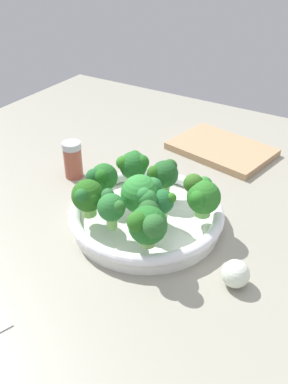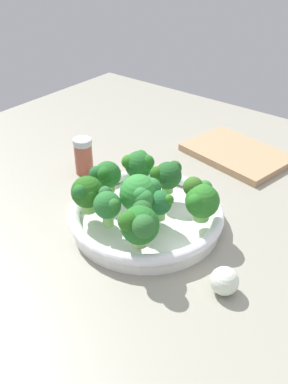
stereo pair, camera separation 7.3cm
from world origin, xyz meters
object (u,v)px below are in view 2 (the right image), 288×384
broccoli_floret_0 (87,193)px  broccoli_floret_4 (158,202)px  bowl (144,214)px  broccoli_floret_7 (140,224)px  broccoli_floret_3 (106,175)px  broccoli_floret_6 (201,199)px  broccoli_floret_1 (108,205)px  cutting_board (236,154)px  broccoli_floret_5 (139,164)px  broccoli_floret_2 (166,174)px  broccoli_floret_8 (139,193)px  pepper_shaker (83,156)px  garlic_bulb (224,281)px

broccoli_floret_0 → broccoli_floret_4: (-10.54, -6.05, -0.65)cm
bowl → broccoli_floret_7: size_ratio=3.83×
broccoli_floret_3 → broccoli_floret_6: 18.46cm
broccoli_floret_1 → cutting_board: (-2.35, -41.19, -7.05)cm
broccoli_floret_5 → broccoli_floret_6: (-15.79, 3.16, 0.35)cm
broccoli_floret_2 → cutting_board: broccoli_floret_2 is taller
broccoli_floret_7 → broccoli_floret_8: 8.73cm
pepper_shaker → broccoli_floret_1: bearing=144.9°
broccoli_floret_5 → broccoli_floret_2: bearing=-178.5°
broccoli_floret_0 → broccoli_floret_1: (-5.32, 0.66, 0.23)cm
bowl → broccoli_floret_8: size_ratio=3.66×
broccoli_floret_0 → broccoli_floret_7: size_ratio=0.92×
broccoli_floret_1 → broccoli_floret_2: 14.54cm
broccoli_floret_7 → garlic_bulb: broccoli_floret_7 is taller
broccoli_floret_8 → garlic_bulb: (-19.22, 3.89, -5.59)cm
bowl → broccoli_floret_0: broccoli_floret_0 is taller
broccoli_floret_2 → broccoli_floret_6: broccoli_floret_6 is taller
broccoli_floret_0 → broccoli_floret_1: broccoli_floret_0 is taller
broccoli_floret_4 → broccoli_floret_8: broccoli_floret_8 is taller
broccoli_floret_7 → broccoli_floret_8: bearing=-50.9°
broccoli_floret_8 → broccoli_floret_2: bearing=-86.1°
broccoli_floret_8 → cutting_board: bearing=-90.8°
bowl → garlic_bulb: bearing=163.4°
cutting_board → pepper_shaker: pepper_shaker is taller
broccoli_floret_2 → broccoli_floret_5: (6.28, 0.17, 0.01)cm
bowl → broccoli_floret_6: size_ratio=3.99×
broccoli_floret_3 → broccoli_floret_7: size_ratio=0.82×
garlic_bulb → broccoli_floret_6: bearing=-41.5°
broccoli_floret_4 → broccoli_floret_8: (3.33, 0.79, 0.79)cm
broccoli_floret_2 → broccoli_floret_5: 6.28cm
bowl → broccoli_floret_4: bearing=162.7°
broccoli_floret_2 → broccoli_floret_5: bearing=1.5°
pepper_shaker → garlic_bulb: bearing=163.5°
broccoli_floret_3 → broccoli_floret_7: broccoli_floret_7 is taller
broccoli_floret_0 → broccoli_floret_2: 15.32cm
broccoli_floret_4 → broccoli_floret_5: size_ratio=0.88×
broccoli_floret_5 → broccoli_floret_7: bearing=129.2°
broccoli_floret_3 → broccoli_floret_8: (-9.16, 1.52, 0.52)cm
broccoli_floret_0 → broccoli_floret_5: size_ratio=1.10×
garlic_bulb → pepper_shaker: 43.15cm
bowl → broccoli_floret_1: broccoli_floret_1 is taller
broccoli_floret_0 → broccoli_floret_6: broccoli_floret_6 is taller
broccoli_floret_0 → broccoli_floret_4: broccoli_floret_0 is taller
broccoli_floret_2 → broccoli_floret_6: (-9.51, 3.33, 0.36)cm
bowl → broccoli_floret_3: broccoli_floret_3 is taller
broccoli_floret_0 → bowl: bearing=-132.3°
pepper_shaker → broccoli_floret_8: bearing=159.4°
broccoli_floret_2 → broccoli_floret_5: size_ratio=1.04×
broccoli_floret_5 → broccoli_floret_3: bearing=71.5°
broccoli_floret_2 → broccoli_floret_7: 16.51cm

